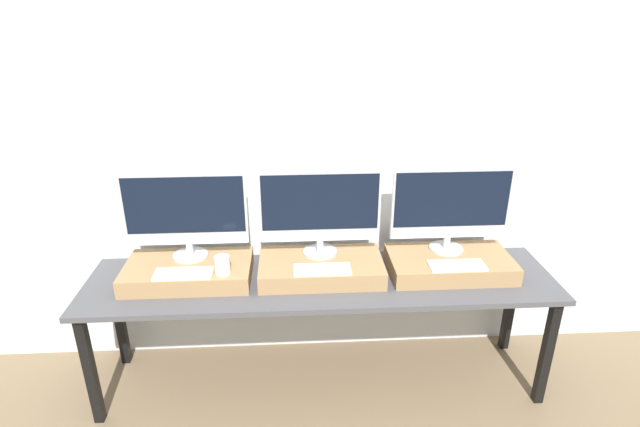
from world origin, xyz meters
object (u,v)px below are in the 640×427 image
monitor_right (451,207)px  keyboard_center (322,269)px  mug (222,265)px  monitor_center (320,210)px  monitor_left (186,213)px  keyboard_left (183,273)px  keyboard_right (457,265)px

monitor_right → keyboard_center: bearing=-164.4°
mug → monitor_center: (0.52, 0.20, 0.21)m
monitor_left → keyboard_left: (0.00, -0.20, -0.25)m
monitor_right → keyboard_left: bearing=-172.1°
monitor_left → keyboard_center: monitor_left is taller
monitor_center → keyboard_center: monitor_center is taller
keyboard_center → monitor_right: 0.79m
monitor_center → keyboard_right: size_ratio=2.19×
monitor_center → keyboard_center: (0.00, -0.20, -0.25)m
monitor_right → monitor_center: bearing=180.0°
mug → monitor_right: size_ratio=0.15×
monitor_left → mug: (0.20, -0.20, -0.21)m
keyboard_left → keyboard_right: same height
keyboard_left → monitor_center: monitor_center is taller
monitor_center → keyboard_right: bearing=-15.6°
keyboard_right → monitor_left: bearing=172.1°
mug → monitor_center: monitor_center is taller
keyboard_left → keyboard_right: bearing=0.0°
mug → monitor_center: 0.59m
keyboard_right → mug: bearing=-180.0°
keyboard_center → monitor_right: (0.72, 0.20, 0.25)m
mug → keyboard_center: 0.52m
monitor_left → keyboard_center: (0.72, -0.20, -0.25)m
mug → keyboard_center: mug is taller
keyboard_left → keyboard_center: (0.72, 0.00, 0.00)m
keyboard_center → keyboard_right: size_ratio=1.00×
monitor_right → mug: bearing=-170.8°
monitor_left → keyboard_left: monitor_left is taller
monitor_left → keyboard_right: (1.44, -0.20, -0.25)m
monitor_center → keyboard_right: (0.72, -0.20, -0.25)m
keyboard_left → monitor_center: bearing=15.6°
monitor_left → mug: bearing=-44.6°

